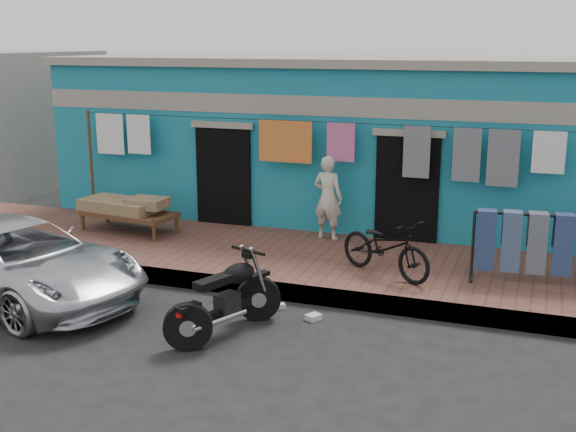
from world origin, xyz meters
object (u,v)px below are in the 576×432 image
Objects in this scene: seated_person at (328,198)px; jeans_rack at (549,247)px; bicycle at (386,241)px; motorcycle at (225,296)px; car at (17,260)px; charpoy at (129,215)px.

seated_person reaches higher than jeans_rack.
bicycle is 0.98× the size of motorcycle.
car is 2.83× the size of seated_person.
charpoy is 0.87× the size of jeans_rack.
charpoy is at bearing 15.09° from car.
car reaches higher than motorcycle.
motorcycle is at bearing -78.58° from car.
bicycle is 5.07m from charpoy.
car is 1.85× the size of jeans_rack.
charpoy is (-3.57, -0.77, -0.43)m from seated_person.
seated_person is 4.02m from motorcycle.
seated_person is 2.19m from bicycle.
jeans_rack is (7.27, -0.44, 0.22)m from charpoy.
seated_person is 0.76× the size of charpoy.
bicycle is (1.41, -1.66, -0.21)m from seated_person.
seated_person is 0.90× the size of bicycle.
charpoy is 7.29m from jeans_rack.
motorcycle is (-1.56, -2.33, -0.27)m from bicycle.
bicycle is at bearing -10.12° from charpoy.
bicycle is 2.33m from jeans_rack.
motorcycle is at bearing -43.26° from charpoy.
jeans_rack is at bearing -3.50° from charpoy.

